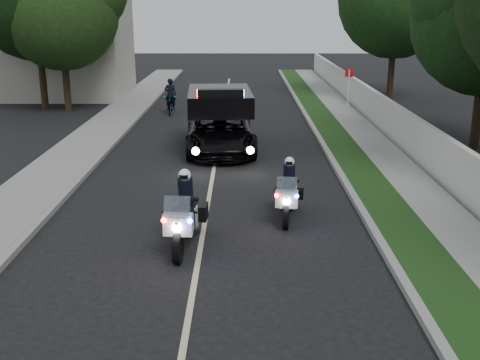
% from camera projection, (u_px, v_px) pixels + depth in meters
% --- Properties ---
extents(ground, '(120.00, 120.00, 0.00)m').
position_uv_depth(ground, '(191.00, 305.00, 10.70)').
color(ground, black).
rests_on(ground, ground).
extents(curb_right, '(0.20, 60.00, 0.15)m').
position_uv_depth(curb_right, '(333.00, 162.00, 20.26)').
color(curb_right, gray).
rests_on(curb_right, ground).
extents(grass_verge, '(1.20, 60.00, 0.16)m').
position_uv_depth(grass_verge, '(353.00, 162.00, 20.25)').
color(grass_verge, '#193814').
rests_on(grass_verge, ground).
extents(sidewalk_right, '(1.40, 60.00, 0.16)m').
position_uv_depth(sidewalk_right, '(391.00, 162.00, 20.25)').
color(sidewalk_right, gray).
rests_on(sidewalk_right, ground).
extents(property_wall, '(0.22, 60.00, 1.50)m').
position_uv_depth(property_wall, '(421.00, 143.00, 20.06)').
color(property_wall, beige).
rests_on(property_wall, ground).
extents(curb_left, '(0.20, 60.00, 0.15)m').
position_uv_depth(curb_left, '(97.00, 162.00, 20.28)').
color(curb_left, gray).
rests_on(curb_left, ground).
extents(sidewalk_left, '(2.00, 60.00, 0.16)m').
position_uv_depth(sidewalk_left, '(65.00, 162.00, 20.28)').
color(sidewalk_left, gray).
rests_on(sidewalk_left, ground).
extents(building_far, '(8.00, 6.00, 7.00)m').
position_uv_depth(building_far, '(57.00, 37.00, 34.66)').
color(building_far, '#A8A396').
rests_on(building_far, ground).
extents(lane_marking, '(0.12, 50.00, 0.01)m').
position_uv_depth(lane_marking, '(215.00, 164.00, 20.29)').
color(lane_marking, '#BFB78C').
rests_on(lane_marking, ground).
extents(police_moto_left, '(0.89, 2.16, 1.79)m').
position_uv_depth(police_moto_left, '(185.00, 246.00, 13.31)').
color(police_moto_left, silver).
rests_on(police_moto_left, ground).
extents(police_moto_right, '(0.90, 1.95, 1.59)m').
position_uv_depth(police_moto_right, '(288.00, 218.00, 15.12)').
color(police_moto_right, silver).
rests_on(police_moto_right, ground).
extents(police_suv, '(2.83, 5.55, 2.63)m').
position_uv_depth(police_suv, '(220.00, 151.00, 22.16)').
color(police_suv, black).
rests_on(police_suv, ground).
extents(bicycle, '(0.77, 1.89, 0.97)m').
position_uv_depth(bicycle, '(171.00, 114.00, 29.78)').
color(bicycle, black).
rests_on(bicycle, ground).
extents(cyclist, '(0.59, 0.42, 1.59)m').
position_uv_depth(cyclist, '(171.00, 114.00, 29.78)').
color(cyclist, black).
rests_on(cyclist, ground).
extents(sign_post, '(0.45, 0.45, 2.51)m').
position_uv_depth(sign_post, '(347.00, 120.00, 28.15)').
color(sign_post, '#AB180C').
rests_on(sign_post, ground).
extents(tree_right_b, '(6.59, 6.59, 9.25)m').
position_uv_depth(tree_right_b, '(473.00, 147.00, 22.64)').
color(tree_right_b, '#183812').
rests_on(tree_right_b, ground).
extents(tree_right_d, '(7.83, 7.83, 10.92)m').
position_uv_depth(tree_right_d, '(389.00, 100.00, 34.23)').
color(tree_right_d, '#193D14').
rests_on(tree_right_d, ground).
extents(tree_left_near, '(7.36, 7.36, 9.68)m').
position_uv_depth(tree_left_near, '(69.00, 111.00, 30.57)').
color(tree_left_near, '#204015').
rests_on(tree_left_near, ground).
extents(tree_left_far, '(8.56, 8.56, 11.59)m').
position_uv_depth(tree_left_far, '(46.00, 108.00, 31.31)').
color(tree_left_far, black).
rests_on(tree_left_far, ground).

